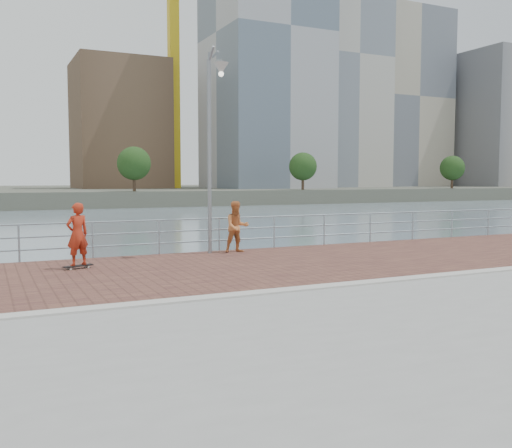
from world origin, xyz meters
name	(u,v)px	position (x,y,z in m)	size (l,w,h in m)	color
water	(296,382)	(0.00, 0.00, -2.00)	(400.00, 400.00, 0.00)	slate
seawall	(476,427)	(0.00, -5.00, -1.00)	(40.00, 24.00, 2.00)	gray
brick_lane	(231,267)	(0.00, 3.60, 0.01)	(40.00, 6.80, 0.02)	brown
curb	(296,289)	(0.00, 0.00, 0.03)	(40.00, 0.40, 0.06)	#B7B5AD
far_shore	(15,194)	(0.00, 122.50, -0.75)	(320.00, 95.00, 2.50)	#4C5142
guardrail	(190,232)	(0.00, 7.00, 0.69)	(39.06, 0.06, 1.13)	#8C9EA8
street_lamp	(214,114)	(0.51, 6.05, 4.38)	(0.45, 1.31, 6.17)	gray
skateboard	(78,266)	(-3.79, 5.04, 0.09)	(0.81, 0.45, 0.09)	black
skateboarder	(77,234)	(-3.79, 5.04, 0.94)	(0.61, 0.40, 1.67)	#B42D18
bystander	(237,227)	(1.39, 6.35, 0.85)	(0.81, 0.63, 1.66)	#CE763C
tower_crane	(161,25)	(27.36, 104.00, 33.50)	(47.00, 2.00, 50.70)	gold
skyline	(181,76)	(31.55, 104.17, 23.72)	(233.00, 41.00, 62.51)	#ADA38E
shoreline_trees	(138,166)	(15.62, 77.00, 4.44)	(144.58, 5.16, 6.89)	#473323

